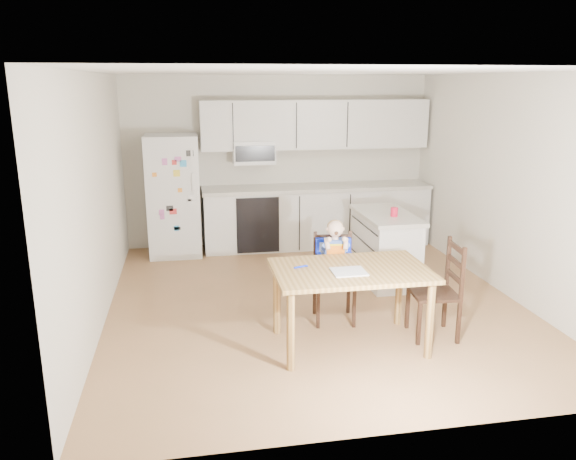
# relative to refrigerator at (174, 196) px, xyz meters

# --- Properties ---
(room) EXTENTS (4.52, 5.01, 2.51)m
(room) POSITION_rel_refrigerator_xyz_m (1.55, -1.67, 0.40)
(room) COLOR #956D44
(room) RESTS_ON ground
(refrigerator) EXTENTS (0.72, 0.70, 1.70)m
(refrigerator) POSITION_rel_refrigerator_xyz_m (0.00, 0.00, 0.00)
(refrigerator) COLOR silver
(refrigerator) RESTS_ON ground
(kitchen_run) EXTENTS (3.37, 0.62, 2.15)m
(kitchen_run) POSITION_rel_refrigerator_xyz_m (2.05, 0.09, 0.03)
(kitchen_run) COLOR silver
(kitchen_run) RESTS_ON ground
(kitchen_island) EXTENTS (0.61, 1.16, 0.85)m
(kitchen_island) POSITION_rel_refrigerator_xyz_m (2.57, -1.60, -0.42)
(kitchen_island) COLOR silver
(kitchen_island) RESTS_ON ground
(red_cup) EXTENTS (0.09, 0.09, 0.11)m
(red_cup) POSITION_rel_refrigerator_xyz_m (2.60, -1.76, 0.06)
(red_cup) COLOR red
(red_cup) RESTS_ON kitchen_island
(dining_table) EXTENTS (1.42, 0.91, 0.76)m
(dining_table) POSITION_rel_refrigerator_xyz_m (1.64, -3.25, -0.19)
(dining_table) COLOR brown
(dining_table) RESTS_ON ground
(napkin) EXTENTS (0.30, 0.26, 0.01)m
(napkin) POSITION_rel_refrigerator_xyz_m (1.59, -3.35, -0.09)
(napkin) COLOR silver
(napkin) RESTS_ON dining_table
(toddler_spoon) EXTENTS (0.12, 0.06, 0.02)m
(toddler_spoon) POSITION_rel_refrigerator_xyz_m (1.18, -3.15, -0.08)
(toddler_spoon) COLOR #0C22BD
(toddler_spoon) RESTS_ON dining_table
(chair_booster) EXTENTS (0.45, 0.45, 1.07)m
(chair_booster) POSITION_rel_refrigerator_xyz_m (1.64, -2.63, -0.21)
(chair_booster) COLOR black
(chair_booster) RESTS_ON ground
(chair_side) EXTENTS (0.46, 0.46, 0.95)m
(chair_side) POSITION_rel_refrigerator_xyz_m (2.58, -3.21, -0.31)
(chair_side) COLOR black
(chair_side) RESTS_ON ground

